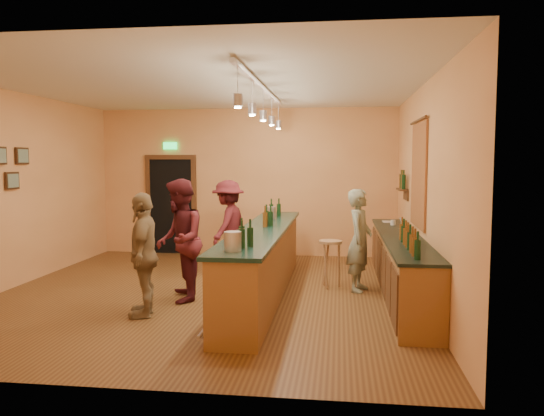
# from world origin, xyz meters

# --- Properties ---
(floor) EXTENTS (7.00, 7.00, 0.00)m
(floor) POSITION_xyz_m (0.00, 0.00, 0.00)
(floor) COLOR #573219
(floor) RESTS_ON ground
(ceiling) EXTENTS (6.50, 7.00, 0.02)m
(ceiling) POSITION_xyz_m (0.00, 0.00, 3.20)
(ceiling) COLOR silver
(ceiling) RESTS_ON wall_back
(wall_back) EXTENTS (6.50, 0.02, 3.20)m
(wall_back) POSITION_xyz_m (0.00, 3.50, 1.60)
(wall_back) COLOR #D58C4F
(wall_back) RESTS_ON floor
(wall_front) EXTENTS (6.50, 0.02, 3.20)m
(wall_front) POSITION_xyz_m (0.00, -3.50, 1.60)
(wall_front) COLOR #D58C4F
(wall_front) RESTS_ON floor
(wall_left) EXTENTS (0.02, 7.00, 3.20)m
(wall_left) POSITION_xyz_m (-3.25, 0.00, 1.60)
(wall_left) COLOR #D58C4F
(wall_left) RESTS_ON floor
(wall_right) EXTENTS (0.02, 7.00, 3.20)m
(wall_right) POSITION_xyz_m (3.25, 0.00, 1.60)
(wall_right) COLOR #D58C4F
(wall_right) RESTS_ON floor
(doorway) EXTENTS (1.15, 0.09, 2.48)m
(doorway) POSITION_xyz_m (-1.70, 3.47, 1.13)
(doorway) COLOR black
(doorway) RESTS_ON wall_back
(tapestry) EXTENTS (0.03, 1.40, 1.60)m
(tapestry) POSITION_xyz_m (3.23, 0.40, 1.85)
(tapestry) COLOR maroon
(tapestry) RESTS_ON wall_right
(bottle_shelf) EXTENTS (0.17, 0.55, 0.54)m
(bottle_shelf) POSITION_xyz_m (3.17, 1.90, 1.67)
(bottle_shelf) COLOR #4D2717
(bottle_shelf) RESTS_ON wall_right
(back_counter) EXTENTS (0.60, 4.55, 1.27)m
(back_counter) POSITION_xyz_m (2.97, 0.18, 0.49)
(back_counter) COLOR olive
(back_counter) RESTS_ON floor
(tasting_bar) EXTENTS (0.74, 5.10, 1.38)m
(tasting_bar) POSITION_xyz_m (0.88, -0.00, 0.61)
(tasting_bar) COLOR olive
(tasting_bar) RESTS_ON floor
(pendant_track) EXTENTS (0.11, 4.60, 0.50)m
(pendant_track) POSITION_xyz_m (0.88, -0.00, 2.98)
(pendant_track) COLOR silver
(pendant_track) RESTS_ON ceiling
(bartender) EXTENTS (0.51, 0.66, 1.63)m
(bartender) POSITION_xyz_m (2.35, 0.49, 0.81)
(bartender) COLOR gray
(bartender) RESTS_ON floor
(customer_a) EXTENTS (0.89, 1.03, 1.81)m
(customer_a) POSITION_xyz_m (-0.30, -0.46, 0.90)
(customer_a) COLOR #59191E
(customer_a) RESTS_ON floor
(customer_b) EXTENTS (0.60, 1.03, 1.66)m
(customer_b) POSITION_xyz_m (-0.55, -1.26, 0.83)
(customer_b) COLOR #997A51
(customer_b) RESTS_ON floor
(customer_c) EXTENTS (0.83, 1.20, 1.71)m
(customer_c) POSITION_xyz_m (-0.06, 1.84, 0.85)
(customer_c) COLOR #59191E
(customer_c) RESTS_ON floor
(bar_stool) EXTENTS (0.38, 0.38, 0.77)m
(bar_stool) POSITION_xyz_m (1.89, 0.66, 0.63)
(bar_stool) COLOR #935F42
(bar_stool) RESTS_ON floor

